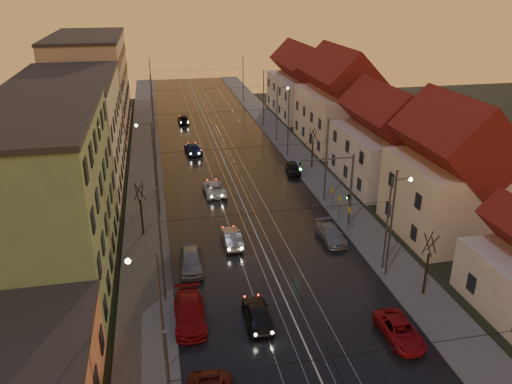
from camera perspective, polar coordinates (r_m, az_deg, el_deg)
ground at (r=31.90m, az=6.96°, el=-19.70°), size 160.00×160.00×0.00m
road at (r=66.21m, az=-3.84°, el=3.88°), size 16.00×120.00×0.04m
sidewalk_left at (r=65.70m, az=-12.52°, el=3.27°), size 4.00×120.00×0.15m
sidewalk_right at (r=68.17m, az=4.54°, el=4.47°), size 4.00×120.00×0.15m
tram_rail_0 at (r=65.96m, az=-5.73°, el=3.78°), size 0.06×120.00×0.03m
tram_rail_1 at (r=66.11m, az=-4.50°, el=3.86°), size 0.06×120.00×0.03m
tram_rail_2 at (r=66.30m, az=-3.18°, el=3.96°), size 0.06×120.00×0.03m
tram_rail_3 at (r=66.51m, az=-1.96°, el=4.04°), size 0.06×120.00×0.03m
apartment_left_1 at (r=40.15m, az=-23.99°, el=-1.15°), size 10.00×18.00×13.00m
apartment_left_2 at (r=58.91m, az=-20.33°, el=6.18°), size 10.00×20.00×12.00m
apartment_left_3 at (r=81.91m, az=-18.29°, el=11.55°), size 10.00×24.00×14.00m
house_right_1 at (r=47.65m, az=21.26°, el=1.57°), size 8.67×10.20×10.80m
house_right_2 at (r=58.57m, az=14.55°, el=5.39°), size 9.18×12.24×9.20m
house_right_3 at (r=71.56m, az=9.49°, el=9.88°), size 9.18×14.28×11.50m
house_right_4 at (r=88.38m, az=5.31°, el=12.04°), size 9.18×16.32×10.00m
catenary_pole_l_1 at (r=35.43m, az=-10.80°, el=-6.25°), size 0.16×0.16×9.00m
catenary_pole_r_1 at (r=39.23m, az=15.18°, el=-3.67°), size 0.16×0.16×9.00m
catenary_pole_l_2 at (r=49.12m, az=-11.30°, el=2.16°), size 0.16×0.16×9.00m
catenary_pole_r_2 at (r=51.93m, az=8.02°, el=3.53°), size 0.16×0.16×9.00m
catenary_pole_l_3 at (r=63.40m, az=-11.58°, el=6.85°), size 0.16×0.16×9.00m
catenary_pole_r_3 at (r=65.61m, az=3.71°, el=7.80°), size 0.16×0.16×9.00m
catenary_pole_l_4 at (r=77.96m, az=-11.76°, el=9.80°), size 0.16×0.16×9.00m
catenary_pole_r_4 at (r=79.76m, az=0.86°, el=10.56°), size 0.16×0.16×9.00m
catenary_pole_l_5 at (r=95.61m, az=-11.91°, el=12.14°), size 0.16×0.16×9.00m
catenary_pole_r_5 at (r=97.08m, az=-1.48°, el=12.77°), size 0.16×0.16×9.00m
street_lamp_0 at (r=29.27m, az=-11.46°, el=-12.24°), size 1.75×0.32×8.00m
street_lamp_1 at (r=40.08m, az=15.26°, el=-2.48°), size 1.75×0.32×8.00m
street_lamp_2 at (r=54.67m, az=-11.99°, el=4.67°), size 1.75×0.32×8.00m
street_lamp_3 at (r=72.20m, az=2.65°, el=9.54°), size 1.75×0.32×8.00m
traffic_light_mast at (r=46.43m, az=9.73°, el=1.18°), size 5.30×0.32×7.20m
bare_tree_0 at (r=46.22m, az=-12.99°, el=-2.05°), size 1.09×1.09×5.11m
bare_tree_1 at (r=38.61m, az=18.96°, el=-8.01°), size 1.09×1.09×5.11m
bare_tree_2 at (r=62.09m, az=6.48°, el=4.89°), size 1.09×1.09×5.11m
driving_car_0 at (r=34.85m, az=0.16°, el=-13.71°), size 1.80×4.32×1.46m
driving_car_1 at (r=44.21m, az=-2.80°, el=-5.23°), size 1.51×4.25×1.40m
driving_car_2 at (r=54.84m, az=-4.80°, el=0.44°), size 2.39×4.81×1.31m
driving_car_3 at (r=68.46m, az=-7.18°, el=5.00°), size 2.38×5.01×1.41m
driving_car_4 at (r=83.77m, az=-8.30°, el=8.26°), size 1.80×4.26×1.44m
parked_left_2 at (r=35.17m, az=-7.59°, el=-13.52°), size 2.24×5.24×1.51m
parked_left_3 at (r=40.95m, az=-7.45°, el=-7.73°), size 2.03×4.66×1.57m
parked_right_0 at (r=34.87m, az=16.11°, el=-14.98°), size 2.08×4.46×1.24m
parked_right_1 at (r=45.43m, az=8.55°, el=-4.74°), size 1.93×4.49×1.29m
parked_right_2 at (r=60.70m, az=4.26°, el=2.71°), size 1.98×3.99×1.31m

